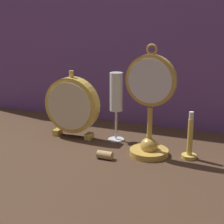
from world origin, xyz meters
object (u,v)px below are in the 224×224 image
object	(u,v)px
pocket_watch_on_stand	(150,111)
mantel_clock_silver	(72,105)
brass_candlestick	(190,144)
champagne_flute	(116,97)
wine_cork	(105,155)

from	to	relation	value
pocket_watch_on_stand	mantel_clock_silver	distance (m)	0.27
brass_candlestick	pocket_watch_on_stand	bearing A→B (deg)	-169.79
champagne_flute	brass_candlestick	size ratio (longest dim) A/B	1.61
champagne_flute	wine_cork	distance (m)	0.20
pocket_watch_on_stand	brass_candlestick	size ratio (longest dim) A/B	2.34
wine_cork	brass_candlestick	bearing A→B (deg)	23.42
pocket_watch_on_stand	champagne_flute	world-z (taller)	pocket_watch_on_stand
mantel_clock_silver	brass_candlestick	world-z (taller)	mantel_clock_silver
champagne_flute	brass_candlestick	distance (m)	0.26
pocket_watch_on_stand	champagne_flute	xyz separation A→B (m)	(-0.13, 0.08, 0.01)
pocket_watch_on_stand	champagne_flute	bearing A→B (deg)	148.14
pocket_watch_on_stand	brass_candlestick	distance (m)	0.14
pocket_watch_on_stand	champagne_flute	distance (m)	0.15
mantel_clock_silver	brass_candlestick	xyz separation A→B (m)	(0.37, -0.03, -0.06)
brass_candlestick	wine_cork	size ratio (longest dim) A/B	3.10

